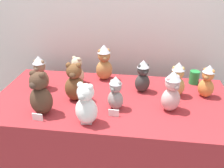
% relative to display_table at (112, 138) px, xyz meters
% --- Properties ---
extents(wall_back, '(7.00, 0.08, 2.60)m').
position_rel_display_table_xyz_m(wall_back, '(0.00, 0.69, 0.92)').
color(wall_back, silver).
rests_on(wall_back, ground_plane).
extents(display_table, '(1.76, 0.87, 0.76)m').
position_rel_display_table_xyz_m(display_table, '(0.00, 0.00, 0.00)').
color(display_table, maroon).
rests_on(display_table, ground_plane).
extents(teddy_bear_charcoal, '(0.15, 0.14, 0.26)m').
position_rel_display_table_xyz_m(teddy_bear_charcoal, '(0.22, 0.14, 0.51)').
color(teddy_bear_charcoal, '#383533').
rests_on(teddy_bear_charcoal, display_table).
extents(teddy_bear_cocoa, '(0.19, 0.18, 0.31)m').
position_rel_display_table_xyz_m(teddy_bear_cocoa, '(-0.44, -0.26, 0.52)').
color(teddy_bear_cocoa, '#4C3323').
rests_on(teddy_bear_cocoa, display_table).
extents(teddy_bear_sand, '(0.15, 0.15, 0.23)m').
position_rel_display_table_xyz_m(teddy_bear_sand, '(-0.32, 0.22, 0.49)').
color(teddy_bear_sand, '#CCB78E').
rests_on(teddy_bear_sand, display_table).
extents(teddy_bear_honey, '(0.14, 0.12, 0.27)m').
position_rel_display_table_xyz_m(teddy_bear_honey, '(0.47, 0.11, 0.51)').
color(teddy_bear_honey, tan).
rests_on(teddy_bear_honey, display_table).
extents(teddy_bear_chestnut, '(0.16, 0.14, 0.29)m').
position_rel_display_table_xyz_m(teddy_bear_chestnut, '(-0.26, -0.05, 0.52)').
color(teddy_bear_chestnut, brown).
rests_on(teddy_bear_chestnut, display_table).
extents(teddy_bear_caramel, '(0.17, 0.16, 0.31)m').
position_rel_display_table_xyz_m(teddy_bear_caramel, '(-0.11, 0.32, 0.53)').
color(teddy_bear_caramel, '#B27A42').
rests_on(teddy_bear_caramel, display_table).
extents(teddy_bear_ginger, '(0.15, 0.14, 0.26)m').
position_rel_display_table_xyz_m(teddy_bear_ginger, '(0.69, 0.12, 0.50)').
color(teddy_bear_ginger, '#D17F3D').
rests_on(teddy_bear_ginger, display_table).
extents(teddy_bear_blush, '(0.17, 0.16, 0.29)m').
position_rel_display_table_xyz_m(teddy_bear_blush, '(0.42, -0.10, 0.52)').
color(teddy_bear_blush, beige).
rests_on(teddy_bear_blush, display_table).
extents(teddy_bear_mocha, '(0.14, 0.12, 0.28)m').
position_rel_display_table_xyz_m(teddy_bear_mocha, '(-0.58, 0.08, 0.51)').
color(teddy_bear_mocha, '#7F6047').
rests_on(teddy_bear_mocha, display_table).
extents(teddy_bear_snow, '(0.17, 0.16, 0.28)m').
position_rel_display_table_xyz_m(teddy_bear_snow, '(-0.12, -0.33, 0.51)').
color(teddy_bear_snow, white).
rests_on(teddy_bear_snow, display_table).
extents(teddy_bear_ash, '(0.14, 0.13, 0.25)m').
position_rel_display_table_xyz_m(teddy_bear_ash, '(0.04, -0.13, 0.50)').
color(teddy_bear_ash, gray).
rests_on(teddy_bear_ash, display_table).
extents(party_cup_green, '(0.08, 0.08, 0.11)m').
position_rel_display_table_xyz_m(party_cup_green, '(0.64, 0.34, 0.43)').
color(party_cup_green, '#238C3D').
rests_on(party_cup_green, display_table).
extents(name_card_front_left, '(0.07, 0.01, 0.05)m').
position_rel_display_table_xyz_m(name_card_front_left, '(0.04, -0.23, 0.40)').
color(name_card_front_left, white).
rests_on(name_card_front_left, display_table).
extents(name_card_front_middle, '(0.07, 0.01, 0.05)m').
position_rel_display_table_xyz_m(name_card_front_middle, '(-0.44, -0.35, 0.40)').
color(name_card_front_middle, white).
rests_on(name_card_front_middle, display_table).
extents(name_card_front_right, '(0.07, 0.02, 0.05)m').
position_rel_display_table_xyz_m(name_card_front_right, '(-0.12, -0.35, 0.40)').
color(name_card_front_right, white).
rests_on(name_card_front_right, display_table).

